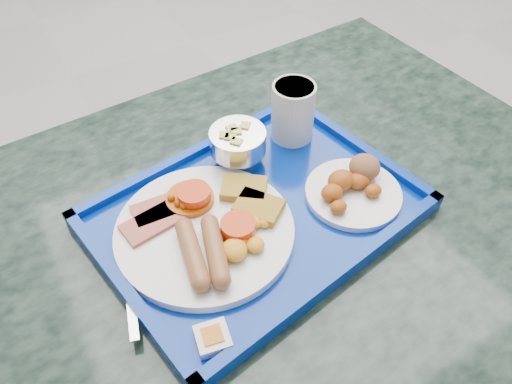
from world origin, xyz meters
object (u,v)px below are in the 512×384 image
tray (256,212)px  fruit_bowl (238,142)px  main_plate (209,228)px  juice_cup (293,110)px  bread_plate (354,186)px  table (241,306)px

tray → fruit_bowl: fruit_bowl is taller
fruit_bowl → main_plate: bearing=-133.7°
fruit_bowl → juice_cup: (0.12, 0.01, 0.01)m
bread_plate → tray: bearing=163.0°
table → bread_plate: (0.20, -0.02, 0.23)m
tray → fruit_bowl: (0.03, 0.11, 0.05)m
fruit_bowl → tray: bearing=-105.1°
main_plate → bread_plate: 0.24m
main_plate → juice_cup: size_ratio=2.53×
bread_plate → juice_cup: juice_cup is taller
fruit_bowl → juice_cup: size_ratio=0.89×
tray → fruit_bowl: bearing=74.9°
main_plate → juice_cup: 0.27m
table → juice_cup: juice_cup is taller
table → fruit_bowl: bearing=61.1°
main_plate → juice_cup: bearing=29.7°
tray → bread_plate: 0.16m
table → main_plate: main_plate is taller
tray → table: bearing=-153.6°
table → tray: (0.04, 0.02, 0.21)m
main_plate → fruit_bowl: (0.11, 0.12, 0.03)m
table → tray: bearing=26.4°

